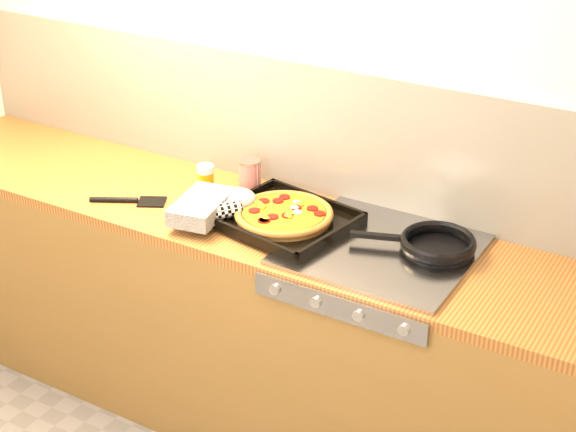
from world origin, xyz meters
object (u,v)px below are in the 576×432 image
Objects in this scene: frying_pan at (436,244)px; tomato_can at (250,175)px; pizza_on_tray at (262,212)px; juice_glass at (206,178)px.

frying_pan is 3.60× the size of tomato_can.
juice_glass is at bearing 160.00° from pizza_on_tray.
juice_glass is at bearing 179.44° from frying_pan.
juice_glass is (-0.93, 0.01, 0.02)m from frying_pan.
juice_glass reaches higher than frying_pan.
juice_glass is (-0.13, -0.10, -0.01)m from tomato_can.
pizza_on_tray reaches higher than frying_pan.
frying_pan is at bearing -7.69° from tomato_can.
pizza_on_tray is at bearing -48.59° from tomato_can.
frying_pan is (0.61, 0.11, -0.01)m from pizza_on_tray.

